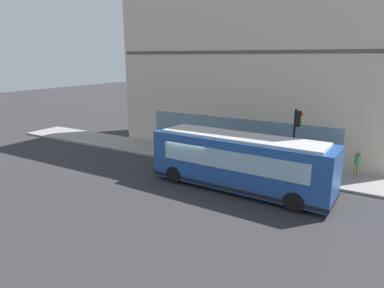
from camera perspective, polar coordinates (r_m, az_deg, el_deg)
The scene contains 11 objects.
ground at distance 20.14m, azimuth 0.48°, elevation -6.24°, with size 120.00×120.00×0.00m, color #2D2D30.
sidewalk_curb at distance 23.82m, azimuth 5.76°, elevation -2.79°, with size 3.60×40.00×0.15m, color gray.
building_corner at distance 27.20m, azimuth 10.47°, elevation 13.56°, with size 6.05×20.80×13.60m.
city_bus_nearside at distance 18.57m, azimuth 8.04°, elevation -3.13°, with size 3.01×10.15×3.07m.
traffic_light_near_corner at distance 20.19m, azimuth 17.32°, elevation 2.14°, with size 0.32×0.49×4.15m.
fire_hydrant at distance 22.97m, azimuth 13.39°, elevation -2.65°, with size 0.35×0.35×0.74m.
pedestrian_near_hydrant at distance 22.39m, azimuth 26.26°, elevation -2.80°, with size 0.32×0.32×1.57m.
pedestrian_by_light_pole at distance 23.33m, azimuth 16.03°, elevation -1.03°, with size 0.32×0.32×1.67m.
pedestrian_near_building_entrance at distance 24.38m, azimuth 5.51°, elevation -0.06°, with size 0.32×0.32×1.54m.
pedestrian_walking_along_curb at distance 24.41m, azimuth 1.54°, elevation 0.27°, with size 0.32×0.32×1.70m.
newspaper_vending_box at distance 25.94m, azimuth -2.11°, elevation -0.07°, with size 0.44×0.43×0.90m.
Camera 1 is at (-16.34, -9.34, 7.15)m, focal length 31.41 mm.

